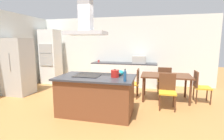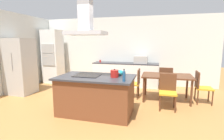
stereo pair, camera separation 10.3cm
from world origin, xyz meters
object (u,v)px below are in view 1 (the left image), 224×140
Objects in this scene: wall_oven_stack at (51,57)px; chair_at_left_end at (134,81)px; olive_oil_bottle at (125,76)px; chair_facing_island at (167,89)px; coffee_mug_red at (99,61)px; chair_at_right_end at (199,85)px; chair_facing_back_wall at (164,78)px; cooktop at (87,76)px; tea_kettle at (115,74)px; range_hood at (86,24)px; refrigerator at (18,67)px; mixing_bowl at (119,73)px; dining_table at (166,78)px; countertop_microwave at (139,60)px.

wall_oven_stack is 2.47× the size of chair_at_left_end.
olive_oil_bottle is 1.53m from chair_facing_island.
coffee_mug_red is 0.10× the size of chair_at_left_end.
chair_at_right_end is 1.83m from chair_at_left_end.
chair_facing_back_wall is 1.00× the size of chair_at_right_end.
olive_oil_bottle reaches higher than chair_facing_island.
cooktop is 0.67× the size of chair_at_left_end.
chair_facing_island and chair_at_right_end have the same top height.
range_hood reaches higher than tea_kettle.
coffee_mug_red is (-1.59, 3.18, -0.06)m from olive_oil_bottle.
refrigerator is at bearing 161.36° from olive_oil_bottle.
range_hood is at bearing -77.42° from coffee_mug_red.
olive_oil_bottle is at bearing -110.69° from chair_facing_back_wall.
tea_kettle reaches higher than mixing_bowl.
range_hood reaches higher than refrigerator.
chair_facing_back_wall is at bearing 47.94° from cooktop.
olive_oil_bottle is 1.10× the size of mixing_bowl.
cooktop is 2.57× the size of tea_kettle.
wall_oven_stack is 1.76m from refrigerator.
range_hood is at bearing -158.12° from chair_facing_island.
chair_at_right_end is (2.08, 1.16, -0.46)m from mixing_bowl.
cooktop is 0.68m from tea_kettle.
chair_facing_island reaches higher than dining_table.
refrigerator is 4.68m from dining_table.
chair_at_right_end is (0.92, 0.67, 0.00)m from chair_facing_island.
countertop_microwave is at bearing 71.15° from range_hood.
countertop_microwave is 0.56× the size of chair_at_right_end.
chair_facing_island is at bearing -22.51° from wall_oven_stack.
olive_oil_bottle is (0.29, -0.36, 0.02)m from tea_kettle.
chair_at_right_end is (1.84, 1.77, -0.50)m from olive_oil_bottle.
coffee_mug_red reaches higher than cooktop.
countertop_microwave is at bearing 112.96° from chair_facing_island.
refrigerator is at bearing 161.90° from cooktop.
wall_oven_stack reaches higher than chair_facing_back_wall.
wall_oven_stack is at bearing 144.94° from mixing_bowl.
mixing_bowl reaches higher than coffee_mug_red.
coffee_mug_red is at bearing 157.76° from chair_at_right_end.
tea_kettle is 2.60m from chair_at_right_end.
mixing_bowl is at bearing -95.84° from countertop_microwave.
chair_facing_back_wall is at bearing 90.00° from dining_table.
chair_at_right_end is at bearing 5.35° from refrigerator.
chair_facing_back_wall and chair_at_right_end have the same top height.
cooktop is 1.20m from range_hood.
refrigerator is at bearing -174.65° from chair_at_right_end.
wall_oven_stack is 4.74m from dining_table.
chair_facing_island is (4.56, -1.89, -0.59)m from wall_oven_stack.
dining_table is 0.68m from chair_facing_back_wall.
mixing_bowl is at bearing 80.68° from tea_kettle.
olive_oil_bottle is 0.28× the size of range_hood.
refrigerator is (-3.74, -1.98, -0.13)m from countertop_microwave.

